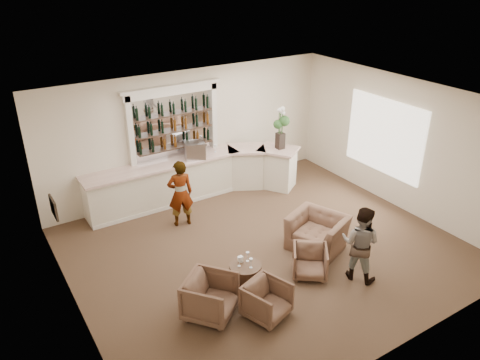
# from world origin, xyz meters

# --- Properties ---
(ground) EXTENTS (8.00, 8.00, 0.00)m
(ground) POSITION_xyz_m (0.00, 0.00, 0.00)
(ground) COLOR brown
(ground) RESTS_ON ground
(room_shell) EXTENTS (8.04, 7.02, 3.32)m
(room_shell) POSITION_xyz_m (0.16, 0.71, 2.34)
(room_shell) COLOR beige
(room_shell) RESTS_ON ground
(bar_counter) EXTENTS (5.72, 1.80, 1.14)m
(bar_counter) POSITION_xyz_m (-0.16, 3.00, 0.57)
(bar_counter) COLOR silver
(bar_counter) RESTS_ON ground
(back_bar_alcove) EXTENTS (2.64, 0.25, 3.00)m
(back_bar_alcove) POSITION_xyz_m (-0.50, 3.41, 2.03)
(back_bar_alcove) COLOR white
(back_bar_alcove) RESTS_ON ground
(cocktail_table) EXTENTS (0.62, 0.62, 0.50)m
(cocktail_table) POSITION_xyz_m (-1.08, -0.83, 0.25)
(cocktail_table) COLOR #4F3722
(cocktail_table) RESTS_ON ground
(sommelier) EXTENTS (0.67, 0.52, 1.65)m
(sommelier) POSITION_xyz_m (-1.09, 1.96, 0.82)
(sommelier) COLOR gray
(sommelier) RESTS_ON ground
(guest) EXTENTS (0.89, 0.96, 1.57)m
(guest) POSITION_xyz_m (0.98, -1.76, 0.79)
(guest) COLOR gray
(guest) RESTS_ON ground
(armchair_left) EXTENTS (1.18, 1.19, 0.78)m
(armchair_left) POSITION_xyz_m (-2.03, -1.17, 0.39)
(armchair_left) COLOR brown
(armchair_left) RESTS_ON ground
(armchair_center) EXTENTS (0.91, 0.92, 0.66)m
(armchair_center) POSITION_xyz_m (-1.20, -1.73, 0.33)
(armchair_center) COLOR brown
(armchair_center) RESTS_ON ground
(armchair_right) EXTENTS (0.95, 0.96, 0.63)m
(armchair_right) POSITION_xyz_m (0.22, -1.21, 0.31)
(armchair_right) COLOR brown
(armchair_right) RESTS_ON ground
(armchair_far) EXTENTS (1.38, 1.47, 0.76)m
(armchair_far) POSITION_xyz_m (1.01, -0.51, 0.38)
(armchair_far) COLOR brown
(armchair_far) RESTS_ON ground
(espresso_machine) EXTENTS (0.60, 0.55, 0.44)m
(espresso_machine) POSITION_xyz_m (-0.16, 2.99, 1.36)
(espresso_machine) COLOR #B8B8BD
(espresso_machine) RESTS_ON bar_counter
(flower_vase) EXTENTS (0.31, 0.31, 1.16)m
(flower_vase) POSITION_xyz_m (2.09, 2.37, 1.80)
(flower_vase) COLOR black
(flower_vase) RESTS_ON bar_counter
(wine_glass_bar_left) EXTENTS (0.07, 0.07, 0.21)m
(wine_glass_bar_left) POSITION_xyz_m (-0.13, 3.04, 1.25)
(wine_glass_bar_left) COLOR white
(wine_glass_bar_left) RESTS_ON bar_counter
(wine_glass_bar_right) EXTENTS (0.07, 0.07, 0.21)m
(wine_glass_bar_right) POSITION_xyz_m (0.48, 3.07, 1.25)
(wine_glass_bar_right) COLOR white
(wine_glass_bar_right) RESTS_ON bar_counter
(wine_glass_tbl_a) EXTENTS (0.07, 0.07, 0.21)m
(wine_glass_tbl_a) POSITION_xyz_m (-1.20, -0.80, 0.60)
(wine_glass_tbl_a) COLOR white
(wine_glass_tbl_a) RESTS_ON cocktail_table
(wine_glass_tbl_b) EXTENTS (0.07, 0.07, 0.21)m
(wine_glass_tbl_b) POSITION_xyz_m (-0.98, -0.75, 0.60)
(wine_glass_tbl_b) COLOR white
(wine_glass_tbl_b) RESTS_ON cocktail_table
(wine_glass_tbl_c) EXTENTS (0.07, 0.07, 0.21)m
(wine_glass_tbl_c) POSITION_xyz_m (-1.04, -0.96, 0.60)
(wine_glass_tbl_c) COLOR white
(wine_glass_tbl_c) RESTS_ON cocktail_table
(napkin_holder) EXTENTS (0.08, 0.08, 0.12)m
(napkin_holder) POSITION_xyz_m (-1.10, -0.69, 0.56)
(napkin_holder) COLOR white
(napkin_holder) RESTS_ON cocktail_table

